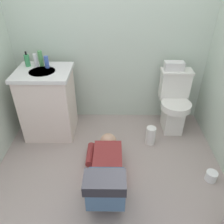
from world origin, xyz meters
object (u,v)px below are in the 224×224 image
Objects in this scene: bottle_white at (36,60)px; paper_towel_roll at (151,135)px; toilet at (174,102)px; soap_dispenser at (27,60)px; person_plumber at (106,172)px; tissue_box at (174,66)px; bottle_blue at (47,62)px; bottle_green at (41,58)px; toilet_paper_roll at (211,176)px; vanity_cabinet at (48,102)px; faucet at (45,61)px.

bottle_white reaches higher than paper_towel_roll.
soap_dispenser is at bearing 179.40° from toilet.
person_plumber reaches higher than paper_towel_roll.
tissue_box is 1.43m from bottle_blue.
bottle_green is 0.10m from bottle_blue.
bottle_white is at bearing -5.42° from soap_dispenser.
paper_towel_roll is (1.39, -0.34, -0.78)m from soap_dispenser.
vanity_cabinet is at bearing 156.32° from toilet_paper_roll.
soap_dispenser reaches higher than vanity_cabinet.
bottle_white is (-1.55, -0.08, 0.09)m from tissue_box.
toilet is 1.67m from bottle_white.
bottle_white is 2.18m from toilet_paper_roll.
bottle_blue reaches higher than toilet_paper_roll.
vanity_cabinet reaches higher than paper_towel_roll.
toilet is 1.50m from vanity_cabinet.
bottle_white is at bearing -156.40° from bottle_green.
vanity_cabinet is 0.50m from bottle_green.
bottle_green is (0.05, 0.02, 0.01)m from bottle_white.
toilet is at bearing 49.34° from person_plumber.
tissue_box is 0.84m from paper_towel_roll.
bottle_blue reaches higher than tissue_box.
faucet is (-1.50, 0.04, 0.50)m from toilet.
tissue_box is at bearing 2.30° from bottle_green.
tissue_box is at bearing 58.12° from paper_towel_roll.
bottle_white reaches higher than bottle_blue.
toilet is 5.80× the size of bottle_blue.
bottle_white reaches higher than person_plumber.
soap_dispenser is at bearing 147.65° from vanity_cabinet.
person_plumber is 8.24× the size of bottle_blue.
paper_towel_roll is (1.20, -0.22, -0.31)m from vanity_cabinet.
bottle_white is at bearing 130.38° from person_plumber.
tissue_box is 1.55m from bottle_white.
bottle_green is at bearing -177.70° from tissue_box.
bottle_green is at bearing 4.87° from soap_dispenser.
bottle_white is 0.06m from bottle_green.
vanity_cabinet is 4.94× the size of soap_dispenser.
paper_towel_roll is at bearing -16.60° from faucet.
person_plumber is 7.39× the size of bottle_white.
paper_towel_roll is at bearing -133.20° from toilet.
tissue_box is at bearing 4.68° from bottle_blue.
bottle_white is (-0.09, 0.11, 0.47)m from vanity_cabinet.
paper_towel_roll is at bearing -121.88° from tissue_box.
tissue_box reaches higher than toilet_paper_roll.
soap_dispenser is (-1.64, -0.07, 0.09)m from tissue_box.
bottle_green is 1.51m from paper_towel_roll.
faucet is 0.69× the size of bottle_white.
bottle_blue is 1.18× the size of toilet_paper_roll.
faucet is at bearing 10.07° from bottle_green.
soap_dispenser is at bearing -177.47° from tissue_box.
paper_towel_roll is at bearing -14.26° from bottle_white.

